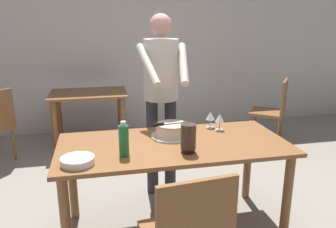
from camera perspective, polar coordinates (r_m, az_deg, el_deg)
The scene contains 13 objects.
ground_plane at distance 2.90m, azimuth 0.90°, elevation -18.96°, with size 14.00×14.00×0.00m, color gray.
back_wall at distance 5.16m, azimuth -6.27°, elevation 12.31°, with size 10.00×0.12×2.70m, color beige.
main_dining_table at distance 2.59m, azimuth 0.96°, elevation -7.19°, with size 1.76×0.83×0.75m.
cake_on_platter at distance 2.66m, azimuth 0.69°, elevation -2.90°, with size 0.34×0.34×0.11m.
cake_knife at distance 2.62m, azimuth -0.78°, elevation -1.73°, with size 0.27×0.06×0.02m.
plate_stack at distance 2.25m, azimuth -15.34°, elevation -7.80°, with size 0.22×0.22×0.05m.
wine_glass_near at distance 2.90m, azimuth 7.32°, elevation -0.41°, with size 0.08×0.08×0.14m.
wine_glass_far at distance 2.84m, azimuth 8.91°, elevation -0.80°, with size 0.08×0.08×0.14m.
water_bottle at distance 2.29m, azimuth -7.63°, elevation -4.51°, with size 0.07×0.07×0.25m.
hurricane_lamp at distance 2.34m, azimuth 3.53°, elevation -4.16°, with size 0.11×0.11×0.21m.
person_cutting_cake at distance 3.06m, azimuth -1.17°, elevation 4.86°, with size 0.47×0.56×1.72m.
background_table at distance 4.55m, azimuth -13.47°, elevation 1.65°, with size 1.00×0.70×0.74m.
background_chair_1 at distance 4.76m, azimuth 17.69°, elevation 0.88°, with size 0.62×0.62×0.90m.
Camera 1 is at (-0.55, -2.32, 1.65)m, focal length 35.32 mm.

